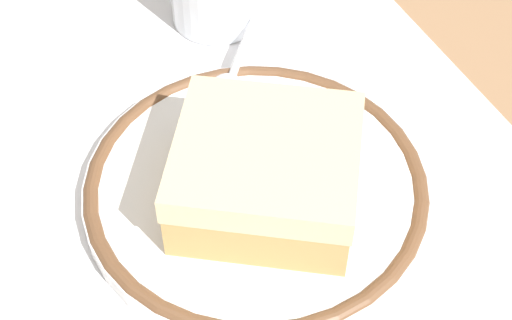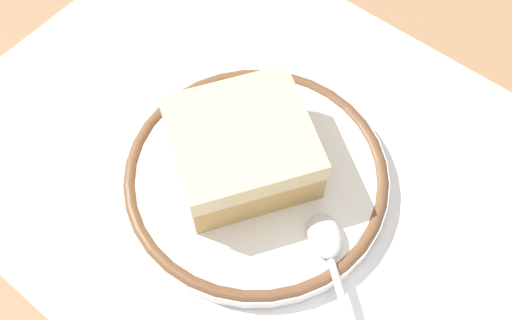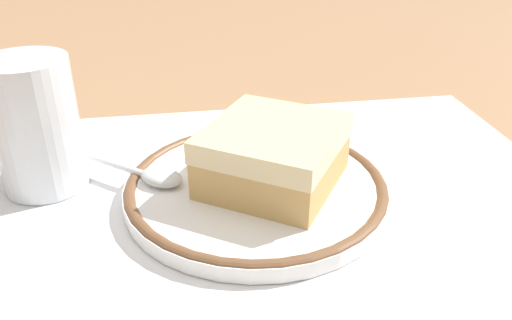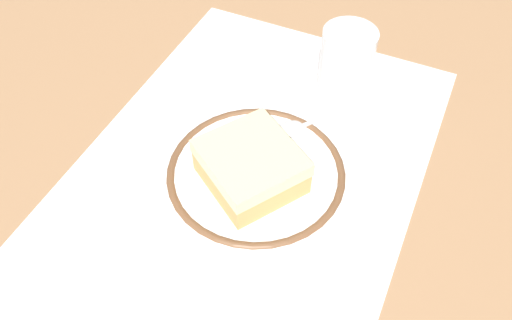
% 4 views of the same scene
% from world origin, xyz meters
% --- Properties ---
extents(ground_plane, '(2.40, 2.40, 0.00)m').
position_xyz_m(ground_plane, '(0.00, 0.00, 0.00)').
color(ground_plane, '#9E7551').
extents(placemat, '(0.52, 0.37, 0.00)m').
position_xyz_m(placemat, '(0.00, 0.00, 0.00)').
color(placemat, white).
rests_on(placemat, ground_plane).
extents(plate, '(0.20, 0.20, 0.01)m').
position_xyz_m(plate, '(-0.01, -0.01, 0.01)').
color(plate, white).
rests_on(plate, placemat).
extents(cake_slice, '(0.13, 0.13, 0.05)m').
position_xyz_m(cake_slice, '(-0.03, -0.01, 0.04)').
color(cake_slice, tan).
rests_on(cake_slice, plate).
extents(spoon, '(0.10, 0.09, 0.01)m').
position_xyz_m(spoon, '(0.07, -0.03, 0.02)').
color(spoon, silver).
rests_on(spoon, plate).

